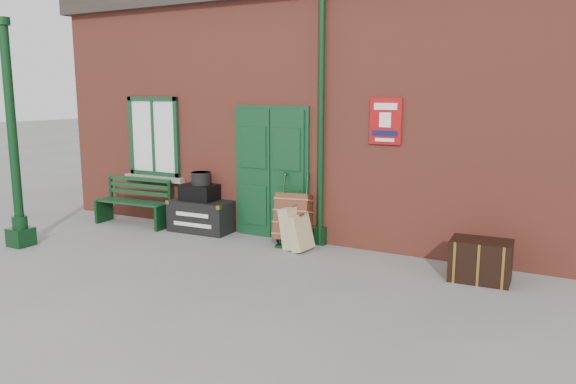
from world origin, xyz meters
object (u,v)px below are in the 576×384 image
Objects in this scene: houdini_trunk at (202,216)px; dark_trunk at (481,261)px; bench at (135,200)px; porter_trolley at (293,218)px.

houdini_trunk is 1.47× the size of dark_trunk.
bench is at bearing 174.82° from dark_trunk.
dark_trunk is (6.34, -0.19, -0.19)m from bench.
dark_trunk is at bearing -18.49° from porter_trolley.
houdini_trunk is 0.99× the size of porter_trolley.
bench reaches higher than dark_trunk.
porter_trolley is at bearing -3.20° from houdini_trunk.
porter_trolley is (3.31, 0.19, -0.02)m from bench.
bench is at bearing 172.14° from porter_trolley.
bench is 1.32× the size of porter_trolley.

